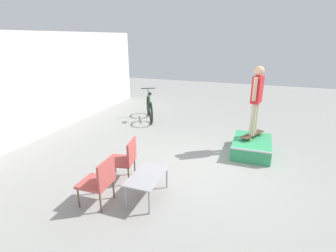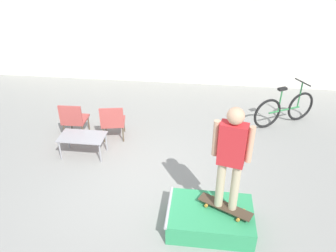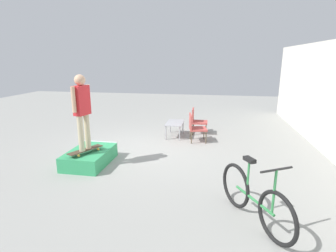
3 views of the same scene
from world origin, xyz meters
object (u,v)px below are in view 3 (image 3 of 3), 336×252
Objects in this scene: coffee_table at (175,124)px; patio_chair_right at (195,126)px; patio_chair_left at (197,120)px; skate_ramp_box at (90,157)px; skateboard_on_ramp at (86,150)px; bicycle at (254,199)px; person_skater at (82,106)px.

coffee_table is 0.85m from patio_chair_right.
patio_chair_right is (0.47, 0.71, 0.07)m from coffee_table.
patio_chair_left is at bearing -10.38° from patio_chair_right.
skate_ramp_box is 1.58× the size of skateboard_on_ramp.
skate_ramp_box is 3.99m from patio_chair_left.
patio_chair_left is 1.00× the size of patio_chair_right.
skate_ramp_box is 4.05m from bicycle.
patio_chair_right is at bearing 178.60° from patio_chair_left.
person_skater reaches higher than patio_chair_right.
skateboard_on_ramp is at bearing -29.93° from coffee_table.
person_skater is at bearing -29.93° from coffee_table.
skate_ramp_box is at bearing 122.43° from patio_chair_right.
person_skater is 1.80× the size of coffee_table.
bicycle reaches higher than coffee_table.
patio_chair_right reaches higher than skate_ramp_box.
skateboard_on_ramp is 3.43m from patio_chair_right.
person_skater is at bearing -142.64° from bicycle.
coffee_table reaches higher than skateboard_on_ramp.
skate_ramp_box is 1.58× the size of patio_chair_left.
patio_chair_left reaches higher than coffee_table.
coffee_table is 1.10× the size of patio_chair_right.
bicycle is at bearing -167.71° from patio_chair_left.
patio_chair_left is 5.10m from bicycle.
skateboard_on_ramp is 3.93m from bicycle.
patio_chair_right is at bearing 167.58° from bicycle.
person_skater reaches higher than patio_chair_left.
bicycle is at bearing -173.72° from patio_chair_right.
patio_chair_left is 0.92m from patio_chair_right.
patio_chair_left and patio_chair_right have the same top height.
patio_chair_right is at bearing 162.59° from skateboard_on_ramp.
person_skater is at bearing 0.00° from skateboard_on_ramp.
skateboard_on_ramp is 0.50× the size of person_skater.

